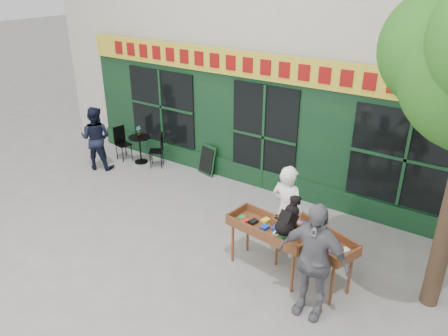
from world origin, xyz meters
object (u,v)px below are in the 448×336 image
at_px(book_cart_right, 314,239).
at_px(man_right, 313,260).
at_px(book_cart_center, 270,231).
at_px(man_left, 96,138).
at_px(dog, 288,215).
at_px(bistro_table, 140,144).
at_px(woman, 287,211).

relative_size(book_cart_right, man_right, 0.83).
bearing_deg(book_cart_center, man_left, 174.64).
xyz_separation_m(dog, book_cart_right, (0.39, 0.25, -0.47)).
relative_size(bistro_table, man_left, 0.44).
distance_m(dog, woman, 0.87).
bearing_deg(book_cart_right, bistro_table, -178.72).
relative_size(woman, man_right, 0.93).
bearing_deg(book_cart_right, book_cart_center, -145.08).
distance_m(book_cart_center, woman, 0.66).
relative_size(book_cart_center, man_left, 0.91).
distance_m(dog, man_left, 6.49).
bearing_deg(book_cart_center, woman, 96.95).
relative_size(dog, woman, 0.33).
bearing_deg(book_cart_center, book_cart_right, 22.17).
distance_m(book_cart_center, book_cart_right, 0.76).
relative_size(dog, book_cart_right, 0.37).
distance_m(book_cart_right, man_left, 6.81).
bearing_deg(man_right, book_cart_right, 111.50).
relative_size(man_right, bistro_table, 2.58).
distance_m(book_cart_center, dog, 0.59).
relative_size(man_right, man_left, 1.14).
bearing_deg(man_right, woman, 130.57).
bearing_deg(book_cart_right, man_right, -48.50).
relative_size(book_cart_center, woman, 0.86).
xyz_separation_m(book_cart_center, dog, (0.35, -0.05, 0.47)).
xyz_separation_m(book_cart_right, bistro_table, (-6.02, 2.01, -0.28)).
height_order(book_cart_right, bistro_table, book_cart_right).
xyz_separation_m(woman, bistro_table, (-5.28, 1.56, -0.37)).
bearing_deg(bistro_table, man_left, -127.87).
distance_m(man_right, man_left, 7.26).
distance_m(woman, bistro_table, 5.52).
distance_m(book_cart_center, man_right, 1.18).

